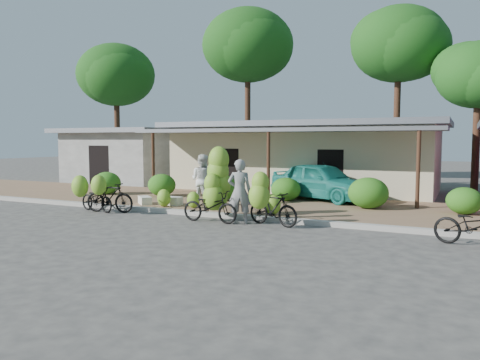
% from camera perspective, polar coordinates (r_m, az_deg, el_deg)
% --- Properties ---
extents(ground, '(100.00, 100.00, 0.00)m').
position_cam_1_polar(ground, '(13.41, -6.55, -5.82)').
color(ground, '#3E3B39').
rests_on(ground, ground).
extents(sidewalk, '(60.00, 6.00, 0.12)m').
position_cam_1_polar(sidewalk, '(17.77, 2.11, -2.97)').
color(sidewalk, '#8A6A4A').
rests_on(sidewalk, ground).
extents(curb, '(60.00, 0.25, 0.15)m').
position_cam_1_polar(curb, '(15.10, -2.48, -4.31)').
color(curb, '#A8A399').
rests_on(curb, ground).
extents(shop_main, '(13.00, 8.50, 3.35)m').
position_cam_1_polar(shop_main, '(23.17, 8.03, 2.93)').
color(shop_main, beige).
rests_on(shop_main, ground).
extents(shop_grey, '(7.00, 6.00, 3.15)m').
position_cam_1_polar(shop_grey, '(28.57, -13.47, 2.99)').
color(shop_grey, '#ACACA7').
rests_on(shop_grey, ground).
extents(tree_back_left, '(5.12, 4.99, 8.70)m').
position_cam_1_polar(tree_back_left, '(32.20, -15.00, 12.39)').
color(tree_back_left, '#44291B').
rests_on(tree_back_left, ground).
extents(tree_far_center, '(5.79, 5.72, 10.71)m').
position_cam_1_polar(tree_far_center, '(30.68, 0.71, 16.19)').
color(tree_far_center, '#44291B').
rests_on(tree_far_center, ground).
extents(tree_center_right, '(5.32, 5.21, 9.88)m').
position_cam_1_polar(tree_center_right, '(28.51, 18.43, 15.53)').
color(tree_center_right, '#44291B').
rests_on(tree_center_right, ground).
extents(tree_near_right, '(4.22, 4.02, 7.30)m').
position_cam_1_polar(tree_near_right, '(25.95, 26.69, 11.52)').
color(tree_near_right, '#44291B').
rests_on(tree_near_right, ground).
extents(hedge_0, '(1.26, 1.13, 0.98)m').
position_cam_1_polar(hedge_0, '(21.35, -15.92, -0.35)').
color(hedge_0, '#205B15').
rests_on(hedge_0, sidewalk).
extents(hedge_1, '(1.21, 1.09, 0.94)m').
position_cam_1_polar(hedge_1, '(20.07, -9.52, -0.61)').
color(hedge_1, '#205B15').
rests_on(hedge_1, sidewalk).
extents(hedge_2, '(1.32, 1.19, 1.03)m').
position_cam_1_polar(hedge_2, '(18.41, -2.34, -0.90)').
color(hedge_2, '#205B15').
rests_on(hedge_2, sidewalk).
extents(hedge_3, '(1.17, 1.05, 0.91)m').
position_cam_1_polar(hedge_3, '(18.32, 5.60, -1.13)').
color(hedge_3, '#205B15').
rests_on(hedge_3, sidewalk).
extents(hedge_4, '(1.39, 1.25, 1.08)m').
position_cam_1_polar(hedge_4, '(16.78, 15.37, -1.53)').
color(hedge_4, '#205B15').
rests_on(hedge_4, sidewalk).
extents(hedge_5, '(1.11, 1.00, 0.87)m').
position_cam_1_polar(hedge_5, '(16.58, 25.68, -2.29)').
color(hedge_5, '#205B15').
rests_on(hedge_5, sidewalk).
extents(bike_far_left, '(1.78, 1.36, 1.31)m').
position_cam_1_polar(bike_far_left, '(16.96, -17.42, -1.92)').
color(bike_far_left, black).
rests_on(bike_far_left, ground).
extents(bike_left, '(1.83, 1.27, 1.35)m').
position_cam_1_polar(bike_left, '(16.58, -15.80, -1.82)').
color(bike_left, black).
rests_on(bike_left, ground).
extents(bike_center, '(1.86, 1.19, 2.30)m').
position_cam_1_polar(bike_center, '(14.36, -3.14, -1.40)').
color(bike_center, black).
rests_on(bike_center, ground).
extents(bike_right, '(1.76, 1.33, 1.62)m').
position_cam_1_polar(bike_right, '(13.44, 3.54, -2.83)').
color(bike_right, black).
rests_on(bike_right, ground).
extents(bike_far_right, '(2.01, 1.23, 1.00)m').
position_cam_1_polar(bike_far_right, '(12.13, 26.78, -5.05)').
color(bike_far_right, black).
rests_on(bike_far_right, ground).
extents(loose_banana_a, '(0.50, 0.43, 0.63)m').
position_cam_1_polar(loose_banana_a, '(16.87, -9.27, -2.17)').
color(loose_banana_a, '#7DB92E').
rests_on(loose_banana_a, sidewalk).
extents(loose_banana_b, '(0.46, 0.39, 0.58)m').
position_cam_1_polar(loose_banana_b, '(16.43, -5.71, -2.41)').
color(loose_banana_b, '#7DB92E').
rests_on(loose_banana_b, sidewalk).
extents(loose_banana_c, '(0.53, 0.45, 0.66)m').
position_cam_1_polar(loose_banana_c, '(14.86, 3.99, -2.99)').
color(loose_banana_c, '#7DB92E').
rests_on(loose_banana_c, sidewalk).
extents(sack_near, '(0.86, 0.42, 0.30)m').
position_cam_1_polar(sack_near, '(17.34, -8.48, -2.51)').
color(sack_near, white).
rests_on(sack_near, sidewalk).
extents(sack_far, '(0.81, 0.78, 0.28)m').
position_cam_1_polar(sack_far, '(17.72, -11.51, -2.44)').
color(sack_far, white).
rests_on(sack_far, sidewalk).
extents(vendor, '(0.82, 0.68, 1.93)m').
position_cam_1_polar(vendor, '(13.84, -0.05, -1.42)').
color(vendor, gray).
rests_on(vendor, ground).
extents(bystander, '(0.95, 0.77, 1.86)m').
position_cam_1_polar(bystander, '(16.98, -4.61, 0.01)').
color(bystander, white).
rests_on(bystander, sidewalk).
extents(teal_van, '(4.70, 3.31, 1.48)m').
position_cam_1_polar(teal_van, '(18.85, 9.90, -0.14)').
color(teal_van, '#1C8074').
rests_on(teal_van, sidewalk).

